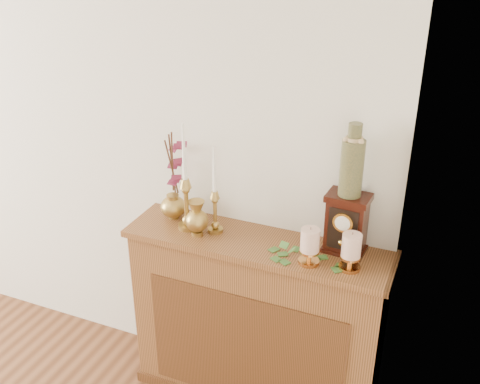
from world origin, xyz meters
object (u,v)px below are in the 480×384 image
at_px(bud_vase, 197,218).
at_px(ginger_jar, 176,177).
at_px(mantel_clock, 346,224).
at_px(candlestick_center, 215,205).
at_px(candlestick_left, 186,196).
at_px(ceramic_vase, 352,164).

relative_size(bud_vase, ginger_jar, 0.38).
bearing_deg(bud_vase, mantel_clock, 10.82).
bearing_deg(candlestick_center, candlestick_left, -171.06).
bearing_deg(candlestick_left, bud_vase, -27.67).
bearing_deg(ginger_jar, candlestick_left, -44.00).
height_order(bud_vase, mantel_clock, mantel_clock).
bearing_deg(ceramic_vase, mantel_clock, -93.94).
distance_m(candlestick_left, candlestick_center, 0.14).
xyz_separation_m(candlestick_left, ginger_jar, (-0.10, 0.10, 0.04)).
height_order(ginger_jar, mantel_clock, ginger_jar).
xyz_separation_m(bud_vase, ceramic_vase, (0.66, 0.13, 0.33)).
xyz_separation_m(candlestick_left, mantel_clock, (0.73, 0.09, -0.04)).
bearing_deg(mantel_clock, candlestick_center, -169.62).
relative_size(candlestick_left, ginger_jar, 1.13).
height_order(candlestick_left, candlestick_center, candlestick_left).
height_order(candlestick_center, ceramic_vase, ceramic_vase).
bearing_deg(candlestick_left, candlestick_center, 8.94).
relative_size(bud_vase, ceramic_vase, 0.55).
bearing_deg(candlestick_left, ceramic_vase, 7.10).
bearing_deg(ginger_jar, ceramic_vase, -0.66).
bearing_deg(candlestick_center, ceramic_vase, 6.67).
bearing_deg(ginger_jar, mantel_clock, -0.83).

